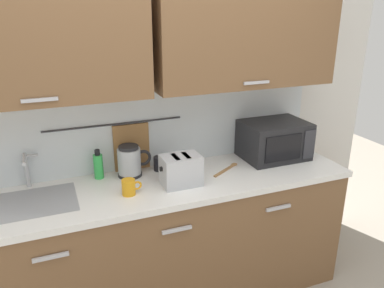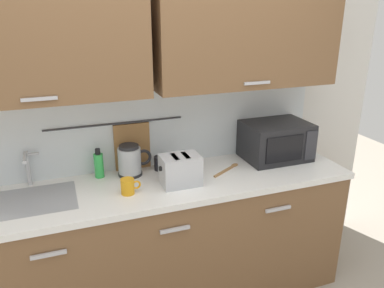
{
  "view_description": "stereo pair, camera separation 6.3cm",
  "coord_description": "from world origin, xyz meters",
  "px_view_note": "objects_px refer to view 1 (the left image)",
  "views": [
    {
      "loc": [
        -0.62,
        -1.8,
        1.95
      ],
      "look_at": [
        0.23,
        0.33,
        1.12
      ],
      "focal_mm": 35.7,
      "sensor_mm": 36.0,
      "label": 1
    },
    {
      "loc": [
        -0.56,
        -1.83,
        1.95
      ],
      "look_at": [
        0.23,
        0.33,
        1.12
      ],
      "focal_mm": 35.7,
      "sensor_mm": 36.0,
      "label": 2
    }
  ],
  "objects_px": {
    "microwave": "(274,140)",
    "mug_near_sink": "(129,187)",
    "electric_kettle": "(130,161)",
    "dish_soap_bottle": "(98,166)",
    "toaster": "(181,170)",
    "mug_by_kettle": "(160,163)",
    "wooden_spoon": "(228,168)"
  },
  "relations": [
    {
      "from": "microwave",
      "to": "mug_near_sink",
      "type": "bearing_deg",
      "value": -170.28
    },
    {
      "from": "mug_by_kettle",
      "to": "microwave",
      "type": "bearing_deg",
      "value": -5.82
    },
    {
      "from": "microwave",
      "to": "wooden_spoon",
      "type": "bearing_deg",
      "value": -170.0
    },
    {
      "from": "microwave",
      "to": "mug_near_sink",
      "type": "distance_m",
      "value": 1.14
    },
    {
      "from": "electric_kettle",
      "to": "dish_soap_bottle",
      "type": "bearing_deg",
      "value": 169.82
    },
    {
      "from": "microwave",
      "to": "wooden_spoon",
      "type": "relative_size",
      "value": 1.84
    },
    {
      "from": "microwave",
      "to": "toaster",
      "type": "xyz_separation_m",
      "value": [
        -0.79,
        -0.17,
        -0.04
      ]
    },
    {
      "from": "mug_near_sink",
      "to": "mug_by_kettle",
      "type": "bearing_deg",
      "value": 45.19
    },
    {
      "from": "electric_kettle",
      "to": "toaster",
      "type": "bearing_deg",
      "value": -43.15
    },
    {
      "from": "electric_kettle",
      "to": "mug_by_kettle",
      "type": "height_order",
      "value": "electric_kettle"
    },
    {
      "from": "microwave",
      "to": "wooden_spoon",
      "type": "distance_m",
      "value": 0.43
    },
    {
      "from": "toaster",
      "to": "mug_by_kettle",
      "type": "xyz_separation_m",
      "value": [
        -0.06,
        0.26,
        -0.05
      ]
    },
    {
      "from": "microwave",
      "to": "dish_soap_bottle",
      "type": "xyz_separation_m",
      "value": [
        -1.25,
        0.11,
        -0.05
      ]
    },
    {
      "from": "toaster",
      "to": "mug_by_kettle",
      "type": "relative_size",
      "value": 2.13
    },
    {
      "from": "mug_near_sink",
      "to": "toaster",
      "type": "bearing_deg",
      "value": 2.94
    },
    {
      "from": "microwave",
      "to": "wooden_spoon",
      "type": "height_order",
      "value": "microwave"
    },
    {
      "from": "microwave",
      "to": "electric_kettle",
      "type": "height_order",
      "value": "microwave"
    },
    {
      "from": "mug_by_kettle",
      "to": "wooden_spoon",
      "type": "height_order",
      "value": "mug_by_kettle"
    },
    {
      "from": "toaster",
      "to": "mug_by_kettle",
      "type": "height_order",
      "value": "toaster"
    },
    {
      "from": "electric_kettle",
      "to": "dish_soap_bottle",
      "type": "distance_m",
      "value": 0.2
    },
    {
      "from": "microwave",
      "to": "electric_kettle",
      "type": "relative_size",
      "value": 2.03
    },
    {
      "from": "mug_near_sink",
      "to": "toaster",
      "type": "height_order",
      "value": "toaster"
    },
    {
      "from": "mug_near_sink",
      "to": "wooden_spoon",
      "type": "height_order",
      "value": "mug_near_sink"
    },
    {
      "from": "electric_kettle",
      "to": "mug_near_sink",
      "type": "relative_size",
      "value": 1.89
    },
    {
      "from": "toaster",
      "to": "wooden_spoon",
      "type": "height_order",
      "value": "toaster"
    },
    {
      "from": "mug_near_sink",
      "to": "wooden_spoon",
      "type": "distance_m",
      "value": 0.73
    },
    {
      "from": "electric_kettle",
      "to": "mug_near_sink",
      "type": "bearing_deg",
      "value": -104.7
    },
    {
      "from": "electric_kettle",
      "to": "dish_soap_bottle",
      "type": "relative_size",
      "value": 1.16
    },
    {
      "from": "dish_soap_bottle",
      "to": "wooden_spoon",
      "type": "distance_m",
      "value": 0.87
    },
    {
      "from": "mug_near_sink",
      "to": "wooden_spoon",
      "type": "bearing_deg",
      "value": 9.56
    },
    {
      "from": "microwave",
      "to": "mug_by_kettle",
      "type": "distance_m",
      "value": 0.85
    },
    {
      "from": "dish_soap_bottle",
      "to": "mug_by_kettle",
      "type": "distance_m",
      "value": 0.41
    }
  ]
}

